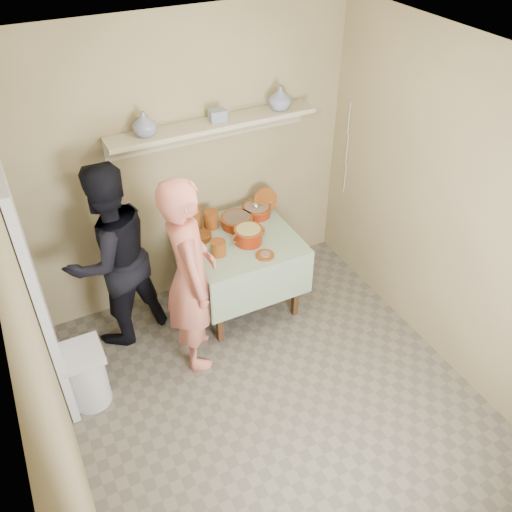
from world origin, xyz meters
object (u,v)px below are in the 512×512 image
serving_table (239,248)px  cazuela_rice (248,234)px  person_cook (190,276)px  trash_bin (87,376)px  person_helper (111,257)px

serving_table → cazuela_rice: size_ratio=2.95×
person_cook → trash_bin: 1.10m
person_helper → cazuela_rice: person_helper is taller
person_cook → serving_table: (0.62, 0.43, -0.22)m
serving_table → cazuela_rice: 0.23m
person_helper → trash_bin: 0.96m
person_cook → trash_bin: bearing=108.0°
person_cook → person_helper: person_cook is taller
person_cook → cazuela_rice: (0.66, 0.32, -0.02)m
person_cook → person_helper: bearing=53.8°
person_cook → person_helper: size_ratio=1.03×
person_cook → serving_table: bearing=-43.4°
person_helper → trash_bin: person_helper is taller
serving_table → trash_bin: 1.68m
person_helper → serving_table: bearing=154.0°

